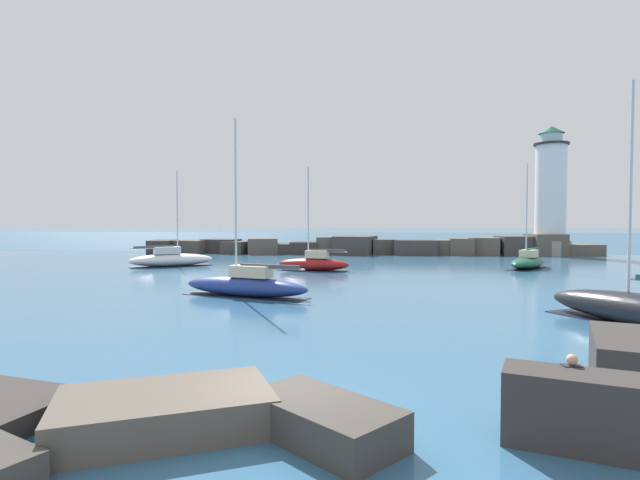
{
  "coord_description": "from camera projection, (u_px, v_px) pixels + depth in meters",
  "views": [
    {
      "loc": [
        1.63,
        -10.31,
        4.17
      ],
      "look_at": [
        -2.51,
        31.52,
        2.57
      ],
      "focal_mm": 28.0,
      "sensor_mm": 36.0,
      "label": 1
    }
  ],
  "objects": [
    {
      "name": "lighthouse",
      "position": [
        550.0,
        199.0,
        60.51
      ],
      "size": [
        4.78,
        4.78,
        15.64
      ],
      "color": "gray",
      "rests_on": "ground"
    },
    {
      "name": "sailboat_moored_4",
      "position": [
        171.0,
        259.0,
        45.93
      ],
      "size": [
        7.66,
        6.0,
        8.78
      ],
      "color": "white",
      "rests_on": "ground"
    },
    {
      "name": "sailboat_moored_2",
      "position": [
        314.0,
        263.0,
        41.94
      ],
      "size": [
        6.34,
        2.83,
        8.71
      ],
      "color": "maroon",
      "rests_on": "ground"
    },
    {
      "name": "sailboat_moored_3",
      "position": [
        528.0,
        262.0,
        43.72
      ],
      "size": [
        5.11,
        6.2,
        9.16
      ],
      "color": "#195138",
      "rests_on": "ground"
    },
    {
      "name": "ground_plane",
      "position": [
        291.0,
        417.0,
        10.58
      ],
      "size": [
        600.0,
        600.0,
        0.0
      ],
      "primitive_type": "plane",
      "color": "#336084"
    },
    {
      "name": "foreground_rocks",
      "position": [
        400.0,
        394.0,
        10.62
      ],
      "size": [
        18.79,
        9.24,
        1.39
      ],
      "color": "#423D38",
      "rests_on": "ground"
    },
    {
      "name": "sailboat_moored_0",
      "position": [
        246.0,
        285.0,
        27.6
      ],
      "size": [
        7.87,
        4.07,
        9.85
      ],
      "color": "navy",
      "rests_on": "ground"
    },
    {
      "name": "person_on_rocks",
      "position": [
        571.0,
        391.0,
        9.58
      ],
      "size": [
        0.36,
        0.22,
        1.62
      ],
      "color": "#282833",
      "rests_on": "ground"
    },
    {
      "name": "breakwater_jetty",
      "position": [
        376.0,
        246.0,
        62.95
      ],
      "size": [
        56.65,
        7.29,
        2.6
      ],
      "color": "#383330",
      "rests_on": "ground"
    },
    {
      "name": "open_sea_beyond",
      "position": [
        363.0,
        238.0,
        122.79
      ],
      "size": [
        400.0,
        116.0,
        0.01
      ],
      "color": "#235175",
      "rests_on": "ground"
    }
  ]
}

